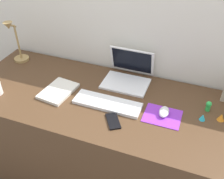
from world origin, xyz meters
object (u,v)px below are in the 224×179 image
Objects in this scene: toy_figurine_green at (208,106)px; mouse at (164,112)px; desk_lamp at (16,43)px; toy_figurine_cyan at (203,117)px; cell_phone at (113,121)px; toy_figurine_orange at (221,117)px; notebook_pad at (58,91)px; keyboard at (108,103)px; laptop at (128,73)px.

mouse is at bearing -151.27° from toy_figurine_green.
desk_lamp reaches higher than toy_figurine_cyan.
mouse reaches higher than cell_phone.
toy_figurine_green is (0.23, 0.13, 0.01)m from mouse.
toy_figurine_cyan is at bearing -160.83° from toy_figurine_orange.
toy_figurine_orange is at bearing 12.29° from notebook_pad.
notebook_pad is 0.99m from toy_figurine_orange.
toy_figurine_green is 0.10m from toy_figurine_orange.
desk_lamp is 7.36× the size of toy_figurine_orange.
toy_figurine_cyan is (0.46, 0.19, 0.01)m from cell_phone.
cell_phone is (0.08, -0.13, -0.01)m from keyboard.
toy_figurine_green is (0.53, -0.13, -0.02)m from laptop.
toy_figurine_cyan is at bearing 6.78° from keyboard.
cell_phone is at bearing -83.60° from laptop.
desk_lamp is 1.37m from toy_figurine_cyan.
laptop reaches higher than mouse.
toy_figurine_orange is 1.16× the size of toy_figurine_cyan.
keyboard is 3.20× the size of cell_phone.
keyboard is 0.85m from desk_lamp.
cell_phone is 1.99× the size of toy_figurine_green.
desk_lamp reaches higher than mouse.
laptop is at bearing 83.26° from keyboard.
desk_lamp is 1.38m from toy_figurine_green.
desk_lamp is 1.46m from toy_figurine_orange.
laptop reaches higher than cell_phone.
toy_figurine_cyan is at bearing -102.67° from toy_figurine_green.
desk_lamp is (-0.81, 0.24, 0.14)m from keyboard.
toy_figurine_cyan is (-0.10, -0.03, -0.00)m from toy_figurine_orange.
keyboard is 0.59m from toy_figurine_green.
notebook_pad is at bearing 179.38° from keyboard.
notebook_pad reaches higher than cell_phone.
notebook_pad is 3.74× the size of toy_figurine_green.
mouse is (0.30, -0.26, -0.03)m from laptop.
mouse is at bearing -10.35° from desk_lamp.
toy_figurine_cyan is at bearing 10.73° from notebook_pad.
cell_phone is 0.56m from toy_figurine_green.
keyboard is at bearing -16.55° from desk_lamp.
mouse is at bearing -1.04° from cell_phone.
toy_figurine_cyan reaches higher than notebook_pad.
toy_figurine_orange is at bearing -17.74° from laptop.
notebook_pad is (-0.67, -0.03, -0.01)m from mouse.
notebook_pad is at bearing 129.67° from cell_phone.
laptop is 0.55m from toy_figurine_green.
toy_figurine_orange is (0.61, -0.19, -0.03)m from laptop.
keyboard is 6.39× the size of toy_figurine_green.
keyboard is 9.37× the size of toy_figurine_orange.
cell_phone is at bearing -147.92° from mouse.
desk_lamp is at bearing 174.43° from toy_figurine_orange.
cell_phone is 0.53× the size of notebook_pad.
laptop is 0.93× the size of desk_lamp.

